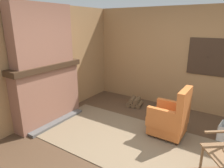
% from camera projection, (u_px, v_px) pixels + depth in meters
% --- Properties ---
extents(ground_plane, '(14.00, 14.00, 0.00)m').
position_uv_depth(ground_plane, '(137.00, 153.00, 3.34)').
color(ground_plane, '#4C3523').
extents(wood_panel_wall_left, '(0.06, 5.22, 2.47)m').
position_uv_depth(wood_panel_wall_left, '(39.00, 65.00, 4.20)').
color(wood_panel_wall_left, '#9E7247').
rests_on(wood_panel_wall_left, ground).
extents(wood_panel_wall_back, '(5.22, 0.09, 2.47)m').
position_uv_depth(wood_panel_wall_back, '(183.00, 59.00, 4.84)').
color(wood_panel_wall_back, '#9E7247').
rests_on(wood_panel_wall_back, ground).
extents(fireplace_hearth, '(0.54, 1.63, 1.28)m').
position_uv_depth(fireplace_hearth, '(48.00, 94.00, 4.27)').
color(fireplace_hearth, '#93604C').
rests_on(fireplace_hearth, ground).
extents(chimney_breast, '(0.29, 1.34, 1.18)m').
position_uv_depth(chimney_breast, '(42.00, 35.00, 3.91)').
color(chimney_breast, '#93604C').
rests_on(chimney_breast, fireplace_hearth).
extents(area_rug, '(3.57, 1.73, 0.01)m').
position_uv_depth(area_rug, '(129.00, 140.00, 3.68)').
color(area_rug, '#7A664C').
rests_on(area_rug, ground).
extents(armchair, '(0.66, 0.59, 0.98)m').
position_uv_depth(armchair, '(170.00, 119.00, 3.74)').
color(armchair, '#C6662D').
rests_on(armchair, ground).
extents(firewood_stack, '(0.44, 0.42, 0.23)m').
position_uv_depth(firewood_stack, '(135.00, 102.00, 5.20)').
color(firewood_stack, brown).
rests_on(firewood_stack, ground).
extents(oil_lamp_vase, '(0.10, 0.10, 0.23)m').
position_uv_depth(oil_lamp_vase, '(20.00, 64.00, 3.66)').
color(oil_lamp_vase, '#B24C42').
rests_on(oil_lamp_vase, fireplace_hearth).
extents(storage_case, '(0.16, 0.22, 0.14)m').
position_uv_depth(storage_case, '(55.00, 58.00, 4.33)').
color(storage_case, black).
rests_on(storage_case, fireplace_hearth).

